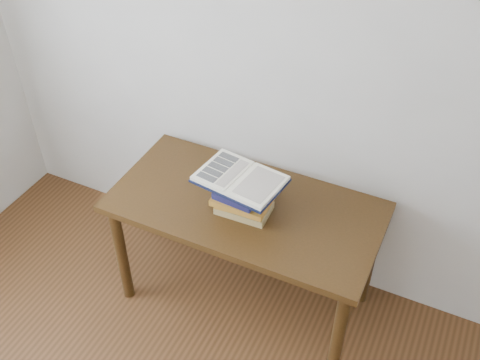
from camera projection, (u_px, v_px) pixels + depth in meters
The scene contains 3 objects.
desk at pixel (245, 219), 2.72m from camera, with size 1.29×0.64×0.69m.
book_stack at pixel (242, 197), 2.56m from camera, with size 0.26×0.19×0.19m.
open_book at pixel (240, 179), 2.49m from camera, with size 0.41×0.31×0.03m.
Camera 1 is at (0.76, -0.39, 2.51)m, focal length 42.00 mm.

